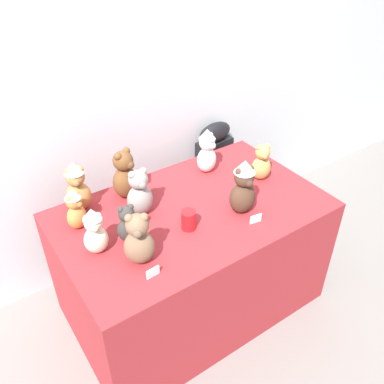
# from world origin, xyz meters

# --- Properties ---
(ground_plane) EXTENTS (10.00, 10.00, 0.00)m
(ground_plane) POSITION_xyz_m (0.00, 0.00, 0.00)
(ground_plane) COLOR gray
(wall_back) EXTENTS (7.00, 0.08, 2.60)m
(wall_back) POSITION_xyz_m (0.00, 0.97, 1.30)
(wall_back) COLOR silver
(wall_back) RESTS_ON ground_plane
(display_table) EXTENTS (1.54, 0.94, 0.80)m
(display_table) POSITION_xyz_m (0.00, 0.25, 0.40)
(display_table) COLOR maroon
(display_table) RESTS_ON ground_plane
(instrument_case) EXTENTS (0.29, 0.14, 0.93)m
(instrument_case) POSITION_xyz_m (0.61, 0.85, 0.47)
(instrument_case) COLOR black
(instrument_case) RESTS_ON ground_plane
(teddy_bear_ash) EXTENTS (0.15, 0.13, 0.29)m
(teddy_bear_ash) POSITION_xyz_m (-0.26, 0.38, 0.93)
(teddy_bear_ash) COLOR gray
(teddy_bear_ash) RESTS_ON display_table
(teddy_bear_cream) EXTENTS (0.14, 0.12, 0.27)m
(teddy_bear_cream) POSITION_xyz_m (-0.59, 0.23, 0.93)
(teddy_bear_cream) COLOR beige
(teddy_bear_cream) RESTS_ON display_table
(teddy_bear_mocha) EXTENTS (0.19, 0.18, 0.29)m
(teddy_bear_mocha) POSITION_xyz_m (-0.44, 0.05, 0.94)
(teddy_bear_mocha) COLOR #7F6047
(teddy_bear_mocha) RESTS_ON display_table
(teddy_bear_charcoal) EXTENTS (0.13, 0.11, 0.22)m
(teddy_bear_charcoal) POSITION_xyz_m (-0.42, 0.22, 0.90)
(teddy_bear_charcoal) COLOR #383533
(teddy_bear_charcoal) RESTS_ON display_table
(teddy_bear_snow) EXTENTS (0.17, 0.15, 0.30)m
(teddy_bear_snow) POSITION_xyz_m (0.31, 0.53, 0.95)
(teddy_bear_snow) COLOR white
(teddy_bear_snow) RESTS_ON display_table
(teddy_bear_chestnut) EXTENTS (0.20, 0.19, 0.31)m
(teddy_bear_chestnut) POSITION_xyz_m (-0.25, 0.58, 0.94)
(teddy_bear_chestnut) COLOR brown
(teddy_bear_chestnut) RESTS_ON display_table
(teddy_bear_ginger) EXTENTS (0.14, 0.14, 0.25)m
(teddy_bear_ginger) POSITION_xyz_m (-0.59, 0.47, 0.92)
(teddy_bear_ginger) COLOR #D17F3D
(teddy_bear_ginger) RESTS_ON display_table
(teddy_bear_honey) EXTENTS (0.16, 0.15, 0.24)m
(teddy_bear_honey) POSITION_xyz_m (0.54, 0.27, 0.91)
(teddy_bear_honey) COLOR tan
(teddy_bear_honey) RESTS_ON display_table
(teddy_bear_cocoa) EXTENTS (0.16, 0.14, 0.34)m
(teddy_bear_cocoa) POSITION_xyz_m (0.22, 0.08, 0.96)
(teddy_bear_cocoa) COLOR #4C3323
(teddy_bear_cocoa) RESTS_ON display_table
(teddy_bear_caramel) EXTENTS (0.17, 0.15, 0.31)m
(teddy_bear_caramel) POSITION_xyz_m (-0.52, 0.61, 0.95)
(teddy_bear_caramel) COLOR #B27A42
(teddy_bear_caramel) RESTS_ON display_table
(party_cup_red) EXTENTS (0.08, 0.08, 0.11)m
(party_cup_red) POSITION_xyz_m (-0.11, 0.12, 0.85)
(party_cup_red) COLOR red
(party_cup_red) RESTS_ON display_table
(name_card_front_left) EXTENTS (0.07, 0.01, 0.05)m
(name_card_front_left) POSITION_xyz_m (-0.44, -0.07, 0.82)
(name_card_front_left) COLOR white
(name_card_front_left) RESTS_ON display_table
(name_card_front_middle) EXTENTS (0.07, 0.02, 0.05)m
(name_card_front_middle) POSITION_xyz_m (0.22, -0.05, 0.82)
(name_card_front_middle) COLOR white
(name_card_front_middle) RESTS_ON display_table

